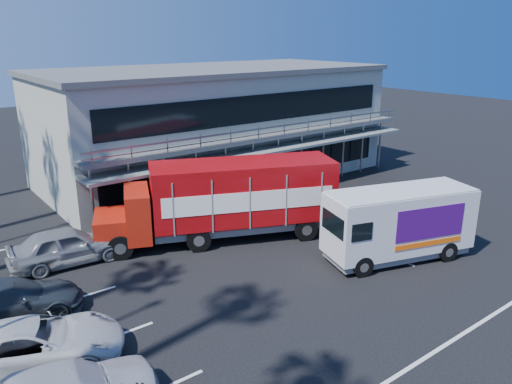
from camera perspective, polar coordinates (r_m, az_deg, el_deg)
ground at (r=21.98m, az=10.33°, el=-7.92°), size 120.00×120.00×0.00m
building at (r=33.77m, az=-4.80°, el=7.85°), size 22.40×12.00×7.30m
red_truck at (r=23.37m, az=-3.28°, el=-0.66°), size 11.16×6.65×3.72m
white_van at (r=22.20m, az=15.99°, el=-3.42°), size 6.76×4.00×3.12m
parked_car_c at (r=16.56m, az=-24.07°, el=-15.64°), size 5.65×4.01×1.43m
parked_car_d at (r=19.33m, az=-26.45°, el=-11.05°), size 5.16×3.07×1.40m
parked_car_e at (r=22.69m, az=-20.79°, el=-5.76°), size 4.86×2.23×1.61m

